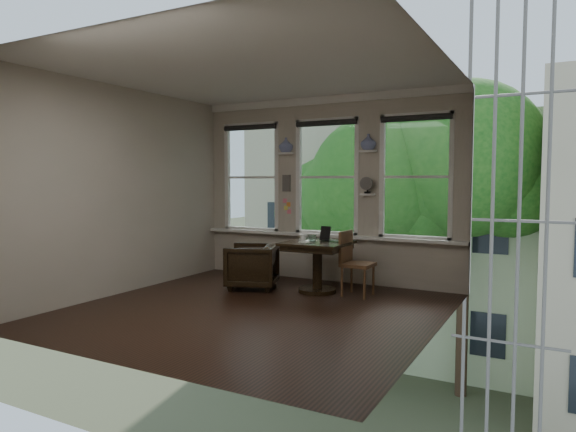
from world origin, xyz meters
The scene contains 25 objects.
ground centered at (0.00, 0.00, 0.00)m, with size 4.50×4.50×0.00m, color black.
ceiling centered at (0.00, 0.00, 3.00)m, with size 4.50×4.50×0.00m, color silver.
wall_back centered at (0.00, 2.25, 1.50)m, with size 4.50×4.50×0.00m, color beige.
wall_front centered at (0.00, -2.25, 1.50)m, with size 4.50×4.50×0.00m, color beige.
wall_left centered at (-2.25, 0.00, 1.50)m, with size 4.50×4.50×0.00m, color beige.
wall_right centered at (2.25, 0.00, 1.50)m, with size 4.50×4.50×0.00m, color beige.
window_left centered at (-1.45, 2.25, 1.70)m, with size 1.10×0.12×1.90m, color white, non-canonical shape.
window_center centered at (0.00, 2.25, 1.70)m, with size 1.10×0.12×1.90m, color white, non-canonical shape.
window_right centered at (1.45, 2.25, 1.70)m, with size 1.10×0.12×1.90m, color white, non-canonical shape.
shelf_left centered at (-0.72, 2.15, 2.10)m, with size 0.26×0.16×0.03m, color white.
shelf_right centered at (0.72, 2.15, 2.10)m, with size 0.26×0.16×0.03m, color white.
intercom centered at (-0.72, 2.18, 1.60)m, with size 0.14×0.06×0.28m, color #59544F.
sticky_notes centered at (-0.72, 2.19, 1.25)m, with size 0.16×0.01×0.24m, color pink, non-canonical shape.
desk_fan centered at (0.72, 2.13, 1.53)m, with size 0.20×0.20×0.24m, color #59544F, non-canonical shape.
vase_left centered at (-0.72, 2.15, 2.24)m, with size 0.24×0.24×0.25m, color silver.
vase_right centered at (0.72, 2.15, 2.24)m, with size 0.24×0.24×0.25m, color silver.
table centered at (0.25, 1.32, 0.38)m, with size 0.90×0.90×0.75m, color black, non-canonical shape.
armchair_left centered at (-0.74, 1.09, 0.34)m, with size 0.73×0.75×0.68m, color black.
cushion_red centered at (-0.74, 1.09, 0.45)m, with size 0.45×0.45×0.06m, color maroon.
side_chair_right centered at (0.86, 1.37, 0.46)m, with size 0.42×0.42×0.92m, color #4C2A1B, non-canonical shape.
laptop centered at (0.44, 1.36, 0.76)m, with size 0.29×0.19×0.02m, color black.
mug centered at (0.04, 1.28, 0.80)m, with size 0.11×0.11×0.10m, color white.
drinking_glass centered at (0.21, 1.22, 0.80)m, with size 0.13×0.13×0.10m, color white.
tablet centered at (0.31, 1.45, 0.86)m, with size 0.16×0.02×0.22m, color black.
papers centered at (0.11, 1.27, 0.75)m, with size 0.22×0.30×0.00m, color silver.
Camera 1 is at (3.40, -5.47, 1.65)m, focal length 32.00 mm.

